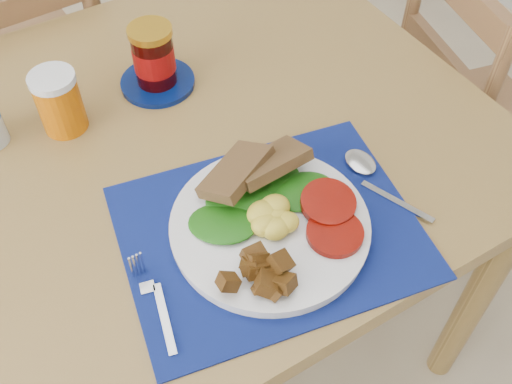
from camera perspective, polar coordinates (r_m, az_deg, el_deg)
table at (r=1.08m, az=-14.63°, el=-1.14°), size 1.40×0.90×0.75m
chair_far at (r=1.56m, az=-23.18°, el=12.30°), size 0.48×0.46×1.25m
chair_end at (r=1.54m, az=19.57°, el=8.97°), size 0.44×0.45×1.03m
placemat at (r=0.91m, az=1.30°, el=-3.76°), size 0.49×0.42×0.00m
breakfast_plate at (r=0.89m, az=1.15°, el=-3.26°), size 0.30×0.30×0.07m
fork at (r=0.85m, az=-9.73°, el=-9.98°), size 0.04×0.16×0.00m
spoon at (r=0.99m, az=10.88°, el=1.68°), size 0.06×0.19×0.01m
juice_glass at (r=1.08m, az=-18.20°, el=8.03°), size 0.08×0.08×0.11m
jam_on_saucer at (r=1.12m, az=-9.66°, el=12.23°), size 0.14×0.14×0.12m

